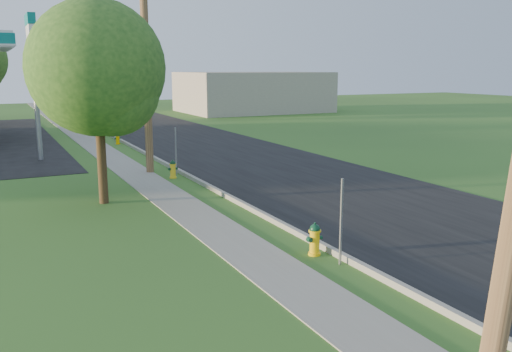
{
  "coord_description": "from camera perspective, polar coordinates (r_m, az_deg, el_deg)",
  "views": [
    {
      "loc": [
        -6.66,
        -5.42,
        4.39
      ],
      "look_at": [
        0.0,
        8.0,
        1.4
      ],
      "focal_mm": 38.0,
      "sensor_mm": 36.0,
      "label": 1
    }
  ],
  "objects": [
    {
      "name": "ground_plane",
      "position": [
        9.64,
        22.64,
        -16.72
      ],
      "size": [
        140.0,
        140.0,
        0.0
      ],
      "primitive_type": "plane",
      "color": "#305723",
      "rests_on": "ground"
    },
    {
      "name": "tree_verge",
      "position": [
        18.09,
        -16.05,
        10.34
      ],
      "size": [
        4.33,
        4.33,
        6.57
      ],
      "color": "#392617",
      "rests_on": "ground"
    },
    {
      "name": "sign_post_near",
      "position": [
        12.32,
        8.96,
        -4.83
      ],
      "size": [
        0.05,
        0.04,
        2.0
      ],
      "primitive_type": "cube",
      "color": "gray",
      "rests_on": "ground"
    },
    {
      "name": "sidewalk",
      "position": [
        16.92,
        -6.83,
        -3.78
      ],
      "size": [
        1.5,
        120.0,
        0.03
      ],
      "primitive_type": "cube",
      "color": "gray",
      "rests_on": "ground"
    },
    {
      "name": "sign_post_mid",
      "position": [
        22.76,
        -8.43,
        2.6
      ],
      "size": [
        0.05,
        0.04,
        2.0
      ],
      "primitive_type": "cube",
      "color": "gray",
      "rests_on": "ground"
    },
    {
      "name": "hydrant_near",
      "position": [
        13.04,
        6.2,
        -6.64
      ],
      "size": [
        0.41,
        0.37,
        0.8
      ],
      "color": "yellow",
      "rests_on": "ground"
    },
    {
      "name": "utility_pole_far",
      "position": [
        40.87,
        -18.23,
        11.31
      ],
      "size": [
        1.4,
        0.32,
        9.5
      ],
      "color": "brown",
      "rests_on": "ground"
    },
    {
      "name": "utility_pole_mid",
      "position": [
        23.23,
        -11.54,
        12.45
      ],
      "size": [
        1.4,
        0.32,
        9.8
      ],
      "color": "brown",
      "rests_on": "ground"
    },
    {
      "name": "curb",
      "position": [
        17.54,
        -1.44,
        -2.96
      ],
      "size": [
        0.15,
        120.0,
        0.15
      ],
      "primitive_type": "cube",
      "color": "gray",
      "rests_on": "ground"
    },
    {
      "name": "price_pylon",
      "position": [
        28.02,
        -22.52,
        12.58
      ],
      "size": [
        0.34,
        2.04,
        6.85
      ],
      "color": "gray",
      "rests_on": "ground"
    },
    {
      "name": "distant_building",
      "position": [
        56.18,
        -0.33,
        8.84
      ],
      "size": [
        14.0,
        10.0,
        4.0
      ],
      "primitive_type": "cube",
      "color": "gray",
      "rests_on": "ground"
    },
    {
      "name": "hydrant_far",
      "position": [
        32.84,
        -14.36,
        3.87
      ],
      "size": [
        0.37,
        0.33,
        0.72
      ],
      "color": "#F5B300",
      "rests_on": "ground"
    },
    {
      "name": "sign_post_far",
      "position": [
        34.49,
        -14.77,
        5.27
      ],
      "size": [
        0.05,
        0.04,
        2.0
      ],
      "primitive_type": "cube",
      "color": "gray",
      "rests_on": "ground"
    },
    {
      "name": "road",
      "position": [
        19.53,
        9.26,
        -1.82
      ],
      "size": [
        8.0,
        120.0,
        0.02
      ],
      "primitive_type": "cube",
      "color": "black",
      "rests_on": "ground"
    },
    {
      "name": "hydrant_mid",
      "position": [
        22.2,
        -8.74,
        0.73
      ],
      "size": [
        0.39,
        0.35,
        0.76
      ],
      "color": "yellow",
      "rests_on": "ground"
    }
  ]
}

